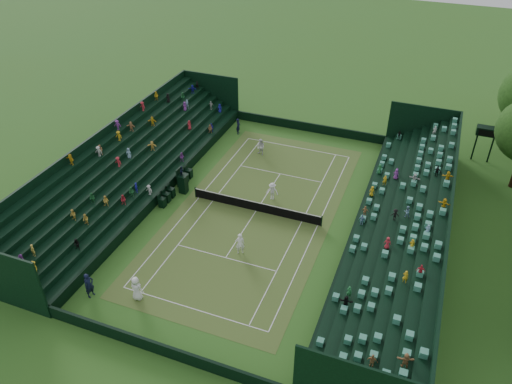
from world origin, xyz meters
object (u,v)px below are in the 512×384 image
player_far_west (261,147)px  player_far_east (272,191)px  umpire_chair (183,181)px  player_near_east (240,243)px  player_near_west (137,288)px  tennis_net (256,206)px

player_far_west → player_far_east: (3.72, -6.95, -0.04)m
umpire_chair → player_near_east: 9.87m
player_far_west → player_far_east: player_far_west is taller
player_near_east → player_near_west: bearing=29.8°
umpire_chair → player_near_east: umpire_chair is taller
umpire_chair → player_far_west: bearing=64.9°
player_near_east → player_far_east: 7.68m
player_far_east → tennis_net: bearing=-112.3°
umpire_chair → player_far_west: size_ratio=1.55×
tennis_net → player_near_east: player_near_east is taller
player_far_east → umpire_chair: bearing=-171.6°
umpire_chair → player_far_west: umpire_chair is taller
umpire_chair → player_near_east: size_ratio=1.44×
tennis_net → player_far_west: bearing=108.4°
tennis_net → player_far_east: 2.34m
tennis_net → player_near_west: bearing=-107.7°
player_near_west → player_far_west: player_near_west is taller
player_near_west → player_far_east: bearing=-104.8°
tennis_net → player_near_west: (-3.95, -12.40, 0.44)m
player_far_east → player_near_west: bearing=-112.7°
player_near_west → player_near_east: (4.76, 6.93, -0.02)m
player_near_east → player_far_west: player_near_east is taller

